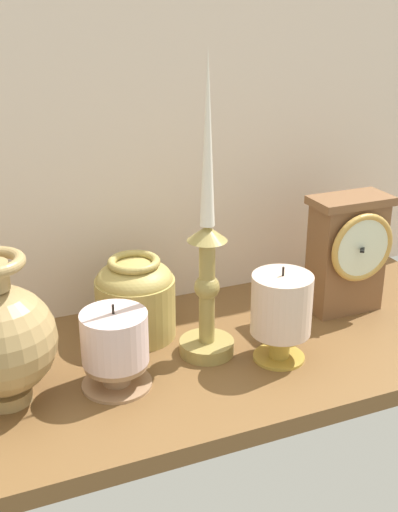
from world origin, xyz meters
TOP-DOWN VIEW (x-y plane):
  - ground_plane at (0.00, 0.00)cm, footprint 100.00×36.00cm
  - back_wall at (0.00, 18.50)cm, footprint 120.00×2.00cm
  - mantel_clock at (30.07, 3.34)cm, footprint 11.78×8.25cm
  - candlestick_tall_left at (5.58, -0.54)cm, footprint 7.37×7.37cm
  - brass_vase_bulbous at (-20.70, -1.50)cm, footprint 13.02×13.02cm
  - brass_vase_jar at (-1.56, 7.94)cm, footprint 11.13×11.13cm
  - pillar_candle_front at (-7.80, -3.41)cm, footprint 8.70×8.70cm
  - pillar_candle_near_clock at (13.80, -5.66)cm, footprint 7.90×7.90cm

SIDE VIEW (x-z plane):
  - ground_plane at x=0.00cm, z-range -2.40..0.00cm
  - pillar_candle_front at x=-7.80cm, z-range -0.11..10.97cm
  - brass_vase_jar at x=-1.56cm, z-range 0.11..11.79cm
  - pillar_candle_near_clock at x=13.80cm, z-range 0.45..13.62cm
  - brass_vase_bulbous at x=-20.70cm, z-range -0.85..17.67cm
  - mantel_clock at x=30.07cm, z-range 0.37..18.19cm
  - candlestick_tall_left at x=5.58cm, z-range -7.35..32.35cm
  - back_wall at x=0.00cm, z-range 0.00..65.00cm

